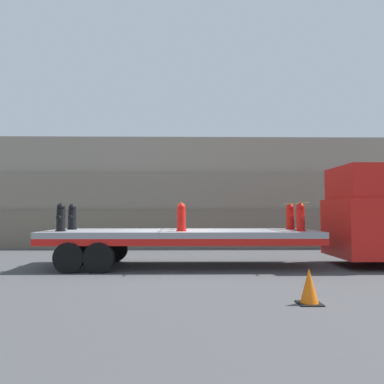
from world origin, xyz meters
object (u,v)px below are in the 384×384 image
(fire_hydrant_red_far_1, at_px, (182,217))
(fire_hydrant_red_far_2, at_px, (290,217))
(truck_cab, at_px, (377,217))
(fire_hydrant_black_far_0, at_px, (72,217))
(traffic_cone, at_px, (309,287))
(fire_hydrant_black_near_0, at_px, (61,218))
(flatbed_trailer, at_px, (166,237))
(fire_hydrant_red_near_1, at_px, (181,217))
(fire_hydrant_red_near_2, at_px, (300,217))

(fire_hydrant_red_far_1, distance_m, fire_hydrant_red_far_2, 3.66)
(truck_cab, distance_m, fire_hydrant_black_far_0, 9.99)
(truck_cab, bearing_deg, traffic_cone, -128.21)
(fire_hydrant_black_near_0, distance_m, fire_hydrant_red_far_2, 7.41)
(fire_hydrant_black_far_0, relative_size, fire_hydrant_red_far_1, 1.00)
(truck_cab, relative_size, fire_hydrant_black_near_0, 3.73)
(fire_hydrant_red_far_1, bearing_deg, fire_hydrant_red_far_2, 0.00)
(truck_cab, xyz_separation_m, flatbed_trailer, (-6.80, 0.00, -0.63))
(fire_hydrant_black_far_0, bearing_deg, truck_cab, -3.26)
(flatbed_trailer, distance_m, fire_hydrant_red_far_2, 4.23)
(flatbed_trailer, bearing_deg, fire_hydrant_red_far_2, 7.79)
(fire_hydrant_red_near_1, xyz_separation_m, traffic_cone, (2.49, -4.29, -1.24))
(fire_hydrant_red_near_1, distance_m, fire_hydrant_red_near_2, 3.66)
(truck_cab, bearing_deg, fire_hydrant_black_near_0, -176.74)
(fire_hydrant_red_far_1, height_order, fire_hydrant_red_near_2, same)
(truck_cab, distance_m, flatbed_trailer, 6.83)
(fire_hydrant_red_near_1, bearing_deg, fire_hydrant_black_far_0, 162.78)
(fire_hydrant_red_far_2, bearing_deg, fire_hydrant_black_near_0, -171.19)
(truck_cab, height_order, fire_hydrant_red_far_1, truck_cab)
(flatbed_trailer, relative_size, fire_hydrant_black_far_0, 9.92)
(flatbed_trailer, distance_m, traffic_cone, 5.73)
(fire_hydrant_black_near_0, distance_m, fire_hydrant_red_near_1, 3.66)
(fire_hydrant_black_far_0, xyz_separation_m, fire_hydrant_red_far_2, (7.32, 0.00, 0.00))
(flatbed_trailer, xyz_separation_m, fire_hydrant_red_near_1, (0.49, -0.57, 0.63))
(flatbed_trailer, relative_size, traffic_cone, 12.63)
(fire_hydrant_black_near_0, distance_m, traffic_cone, 7.60)
(fire_hydrant_black_far_0, xyz_separation_m, traffic_cone, (6.15, -5.43, -1.24))
(truck_cab, height_order, fire_hydrant_red_far_2, truck_cab)
(flatbed_trailer, height_order, traffic_cone, flatbed_trailer)
(fire_hydrant_black_near_0, xyz_separation_m, fire_hydrant_red_far_2, (7.32, 1.13, 0.00))
(fire_hydrant_red_far_1, bearing_deg, truck_cab, -5.13)
(fire_hydrant_black_far_0, height_order, traffic_cone, fire_hydrant_black_far_0)
(flatbed_trailer, bearing_deg, fire_hydrant_red_near_2, -7.79)
(fire_hydrant_black_near_0, xyz_separation_m, traffic_cone, (6.15, -4.29, -1.24))
(truck_cab, distance_m, fire_hydrant_red_near_2, 2.71)
(fire_hydrant_red_near_1, bearing_deg, flatbed_trailer, 130.59)
(truck_cab, bearing_deg, fire_hydrant_black_far_0, 176.74)
(fire_hydrant_black_near_0, height_order, fire_hydrant_red_near_2, same)
(truck_cab, relative_size, fire_hydrant_red_near_1, 3.73)
(fire_hydrant_red_near_1, bearing_deg, fire_hydrant_black_near_0, 180.00)
(fire_hydrant_black_near_0, bearing_deg, flatbed_trailer, 10.13)
(fire_hydrant_red_far_1, xyz_separation_m, fire_hydrant_red_near_2, (3.66, -1.13, 0.00))
(truck_cab, xyz_separation_m, fire_hydrant_red_near_1, (-6.31, -0.57, -0.01))
(traffic_cone, bearing_deg, fire_hydrant_red_near_2, 74.71)
(flatbed_trailer, xyz_separation_m, fire_hydrant_red_far_1, (0.49, 0.57, 0.63))
(flatbed_trailer, distance_m, fire_hydrant_red_near_1, 0.98)
(fire_hydrant_red_near_1, xyz_separation_m, fire_hydrant_red_far_2, (3.66, 1.13, 0.00))
(truck_cab, height_order, fire_hydrant_red_near_1, truck_cab)
(fire_hydrant_red_near_1, relative_size, fire_hydrant_red_far_2, 1.00)
(truck_cab, distance_m, fire_hydrant_red_far_2, 2.71)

